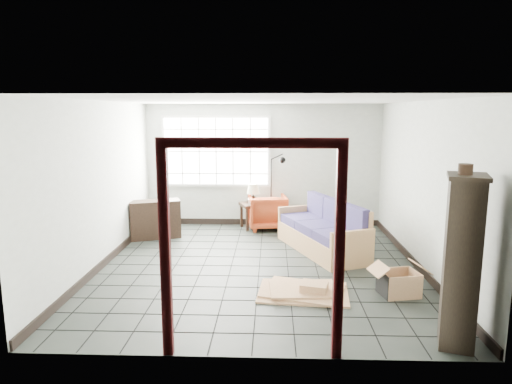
{
  "coord_description": "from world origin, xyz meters",
  "views": [
    {
      "loc": [
        0.2,
        -6.97,
        2.44
      ],
      "look_at": [
        -0.07,
        0.3,
        1.15
      ],
      "focal_mm": 32.0,
      "sensor_mm": 36.0,
      "label": 1
    }
  ],
  "objects_px": {
    "futon_sofa": "(325,233)",
    "side_table": "(253,208)",
    "tall_shelf": "(461,261)",
    "armchair": "(267,210)"
  },
  "relations": [
    {
      "from": "futon_sofa",
      "to": "side_table",
      "type": "bearing_deg",
      "value": 108.41
    },
    {
      "from": "side_table",
      "to": "tall_shelf",
      "type": "distance_m",
      "value": 5.37
    },
    {
      "from": "tall_shelf",
      "to": "side_table",
      "type": "bearing_deg",
      "value": 134.26
    },
    {
      "from": "side_table",
      "to": "tall_shelf",
      "type": "relative_size",
      "value": 0.35
    },
    {
      "from": "futon_sofa",
      "to": "armchair",
      "type": "relative_size",
      "value": 2.77
    },
    {
      "from": "armchair",
      "to": "tall_shelf",
      "type": "height_order",
      "value": "tall_shelf"
    },
    {
      "from": "futon_sofa",
      "to": "tall_shelf",
      "type": "xyz_separation_m",
      "value": [
        1.02,
        -3.27,
        0.6
      ]
    },
    {
      "from": "armchair",
      "to": "tall_shelf",
      "type": "bearing_deg",
      "value": 105.76
    },
    {
      "from": "armchair",
      "to": "side_table",
      "type": "height_order",
      "value": "armchair"
    },
    {
      "from": "side_table",
      "to": "futon_sofa",
      "type": "bearing_deg",
      "value": -49.05
    }
  ]
}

